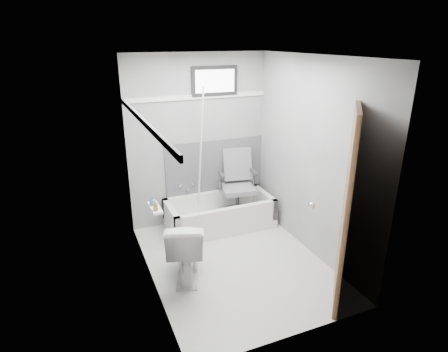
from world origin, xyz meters
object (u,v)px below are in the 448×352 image
soap_bottle_a (155,205)px  soap_bottle_b (153,201)px  bathtub (220,213)px  door (389,218)px  office_chair (238,184)px  toilet (186,248)px

soap_bottle_a → soap_bottle_b: size_ratio=1.10×
soap_bottle_a → soap_bottle_b: bearing=90.0°
bathtub → door: size_ratio=0.75×
soap_bottle_a → office_chair: bearing=37.1°
soap_bottle_a → soap_bottle_b: 0.14m
bathtub → door: 2.48m
office_chair → door: (0.50, -2.26, 0.41)m
office_chair → soap_bottle_b: office_chair is taller
bathtub → soap_bottle_b: soap_bottle_b is taller
office_chair → soap_bottle_a: office_chair is taller
bathtub → door: (0.80, -2.21, 0.79)m
bathtub → toilet: bearing=-129.6°
bathtub → soap_bottle_b: 1.61m
toilet → door: size_ratio=0.37×
toilet → soap_bottle_b: bearing=4.9°
bathtub → office_chair: bearing=9.5°
toilet → soap_bottle_b: 0.68m
office_chair → soap_bottle_b: 1.73m
toilet → office_chair: bearing=-117.8°
toilet → soap_bottle_a: 0.69m
bathtub → door: door is taller
office_chair → soap_bottle_b: bearing=-136.9°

